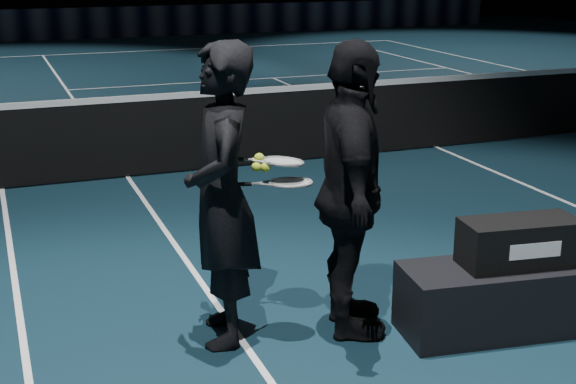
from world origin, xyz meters
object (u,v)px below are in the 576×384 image
at_px(player_bench, 514,296).
at_px(racket_bag, 519,242).
at_px(racket_upper, 282,162).
at_px(racket_lower, 291,183).
at_px(player_a, 222,197).
at_px(tennis_balls, 261,164).
at_px(player_b, 351,192).

relative_size(player_bench, racket_bag, 2.00).
bearing_deg(racket_upper, racket_lower, -42.66).
bearing_deg(player_bench, racket_bag, 0.00).
distance_m(racket_bag, racket_upper, 1.70).
bearing_deg(player_a, racket_lower, 87.80).
height_order(player_a, tennis_balls, player_a).
distance_m(player_a, tennis_balls, 0.33).
bearing_deg(player_b, tennis_balls, 93.41).
relative_size(player_a, player_b, 1.00).
bearing_deg(racket_upper, player_bench, -8.79).
distance_m(racket_bag, player_a, 2.03).
height_order(player_bench, racket_upper, racket_upper).
height_order(racket_bag, racket_upper, racket_upper).
xyz_separation_m(racket_bag, racket_upper, (-1.51, 0.53, 0.58)).
distance_m(racket_bag, player_b, 1.21).
bearing_deg(racket_lower, player_b, -0.00).
distance_m(racket_lower, tennis_balls, 0.23).
bearing_deg(player_a, tennis_balls, 88.92).
xyz_separation_m(player_bench, racket_lower, (-1.47, 0.48, 0.84)).
relative_size(player_b, racket_upper, 2.94).
xyz_separation_m(racket_bag, racket_lower, (-1.47, 0.48, 0.44)).
relative_size(racket_bag, tennis_balls, 6.63).
height_order(player_bench, racket_bag, racket_bag).
relative_size(player_b, tennis_balls, 16.67).
height_order(racket_bag, player_a, player_a).
height_order(player_a, player_b, same).
height_order(player_bench, racket_lower, racket_lower).
distance_m(player_a, racket_lower, 0.46).
xyz_separation_m(player_a, racket_upper, (0.40, -0.06, 0.21)).
height_order(racket_lower, tennis_balls, tennis_balls).
height_order(racket_upper, tennis_balls, tennis_balls).
xyz_separation_m(player_b, tennis_balls, (-0.57, 0.15, 0.21)).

